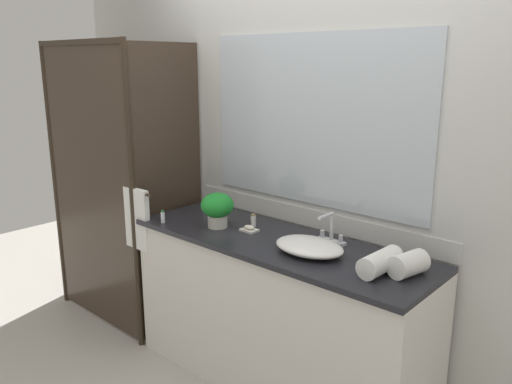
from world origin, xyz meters
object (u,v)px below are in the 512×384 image
Objects in this scene: rolled_towel_near_edge at (408,264)px; rolled_towel_middle at (380,262)px; potted_plant at (217,208)px; soap_dish at (249,229)px; amenity_bottle_conditioner at (163,217)px; faucet at (330,233)px; sink_basin at (309,246)px; amenity_bottle_lotion at (253,220)px.

rolled_towel_near_edge reaches higher than rolled_towel_middle.
soap_dish is at bearing 19.48° from potted_plant.
potted_plant is at bearing 27.99° from amenity_bottle_conditioner.
amenity_bottle_conditioner is at bearing -158.77° from faucet.
potted_plant reaches higher than sink_basin.
amenity_bottle_conditioner is (-0.31, -0.17, -0.08)m from potted_plant.
rolled_towel_middle is at bearing -2.67° from soap_dish.
potted_plant is 2.09× the size of soap_dish.
potted_plant is at bearing -178.43° from sink_basin.
amenity_bottle_lotion is 0.92m from rolled_towel_middle.
rolled_towel_middle reaches higher than amenity_bottle_lotion.
amenity_bottle_conditioner reaches higher than amenity_bottle_lotion.
soap_dish is 1.28× the size of amenity_bottle_conditioner.
rolled_towel_middle is (0.91, -0.13, 0.02)m from amenity_bottle_lotion.
soap_dish is 0.39× the size of rolled_towel_middle.
amenity_bottle_conditioner is (-0.50, -0.23, 0.02)m from soap_dish.
sink_basin is 0.20m from faucet.
amenity_bottle_lotion is 0.98× the size of amenity_bottle_conditioner.
faucet is 0.49m from soap_dish.
faucet reaches higher than rolled_towel_near_edge.
potted_plant reaches higher than amenity_bottle_lotion.
amenity_bottle_conditioner reaches higher than sink_basin.
sink_basin is at bearing -6.16° from soap_dish.
amenity_bottle_conditioner reaches higher than soap_dish.
rolled_towel_near_edge is 0.71× the size of rolled_towel_middle.
amenity_bottle_lotion is at bearing 172.16° from rolled_towel_middle.
sink_basin reaches higher than soap_dish.
potted_plant is 1.17m from rolled_towel_near_edge.
amenity_bottle_lotion reaches higher than sink_basin.
amenity_bottle_lotion is at bearing 117.71° from soap_dish.
amenity_bottle_lotion is (-0.51, 0.14, 0.00)m from sink_basin.
rolled_towel_near_edge reaches higher than sink_basin.
soap_dish is (0.19, 0.07, -0.11)m from potted_plant.
faucet reaches higher than rolled_towel_middle.
amenity_bottle_lotion is 0.56m from amenity_bottle_conditioner.
faucet is at bearing 21.23° from amenity_bottle_conditioner.
rolled_towel_near_edge is (1.02, -0.07, 0.02)m from amenity_bottle_lotion.
rolled_towel_middle is at bearing -24.66° from faucet.
faucet reaches higher than amenity_bottle_conditioner.
amenity_bottle_lotion is 0.42× the size of rolled_towel_near_edge.
potted_plant reaches higher than soap_dish.
amenity_bottle_conditioner is 0.31× the size of rolled_towel_middle.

